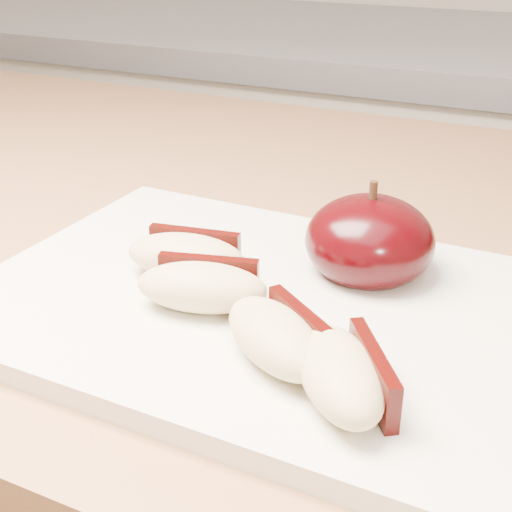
% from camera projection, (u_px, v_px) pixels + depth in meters
% --- Properties ---
extents(back_cabinet, '(2.40, 0.62, 0.94)m').
position_uv_depth(back_cabinet, '(407.00, 291.00, 1.34)').
color(back_cabinet, silver).
rests_on(back_cabinet, ground).
extents(cutting_board, '(0.33, 0.24, 0.01)m').
position_uv_depth(cutting_board, '(256.00, 304.00, 0.42)').
color(cutting_board, silver).
rests_on(cutting_board, island_counter).
extents(apple_half, '(0.10, 0.10, 0.07)m').
position_uv_depth(apple_half, '(369.00, 241.00, 0.44)').
color(apple_half, black).
rests_on(apple_half, cutting_board).
extents(apple_wedge_a, '(0.08, 0.05, 0.03)m').
position_uv_depth(apple_wedge_a, '(187.00, 255.00, 0.43)').
color(apple_wedge_a, tan).
rests_on(apple_wedge_a, cutting_board).
extents(apple_wedge_b, '(0.08, 0.05, 0.03)m').
position_uv_depth(apple_wedge_b, '(203.00, 286.00, 0.40)').
color(apple_wedge_b, tan).
rests_on(apple_wedge_b, cutting_board).
extents(apple_wedge_c, '(0.08, 0.07, 0.03)m').
position_uv_depth(apple_wedge_c, '(279.00, 337.00, 0.35)').
color(apple_wedge_c, tan).
rests_on(apple_wedge_c, cutting_board).
extents(apple_wedge_d, '(0.07, 0.08, 0.03)m').
position_uv_depth(apple_wedge_d, '(344.00, 374.00, 0.32)').
color(apple_wedge_d, tan).
rests_on(apple_wedge_d, cutting_board).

